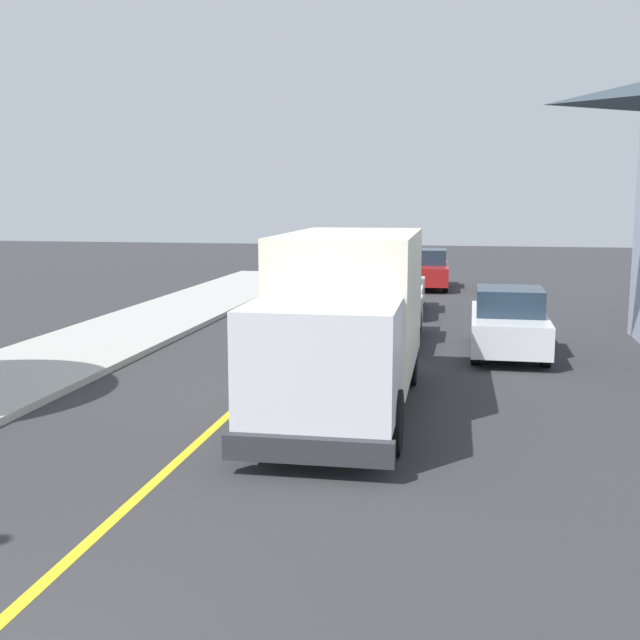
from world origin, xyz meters
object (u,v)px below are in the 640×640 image
parked_van_across (509,323)px  box_truck (347,313)px  parked_car_mid (397,289)px  parked_car_near (385,313)px  parked_car_far (427,270)px

parked_van_across → box_truck: bearing=-119.6°
box_truck → parked_car_mid: box_truck is taller
parked_car_near → parked_car_mid: 5.51m
parked_van_across → parked_car_far: bearing=100.9°
box_truck → parked_car_far: (0.49, 19.76, -0.97)m
parked_car_mid → parked_van_across: bearing=-63.3°
parked_car_near → parked_car_mid: same height
parked_car_mid → parked_car_far: size_ratio=1.00×
parked_car_far → parked_van_across: same height
parked_car_near → parked_car_mid: bearing=91.7°
box_truck → parked_car_mid: (-0.15, 12.32, -0.97)m
parked_car_near → parked_van_across: (3.19, -1.16, 0.00)m
parked_car_mid → parked_car_far: 7.47m
parked_car_mid → box_truck: bearing=-89.3°
box_truck → parked_van_across: size_ratio=1.63×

